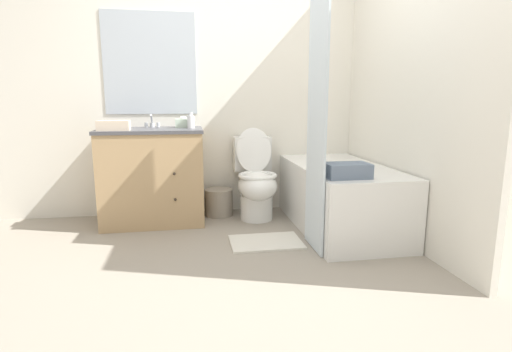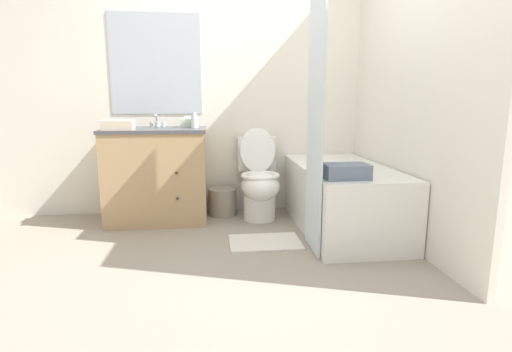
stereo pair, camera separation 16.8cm
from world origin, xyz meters
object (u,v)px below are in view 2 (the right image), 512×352
Objects in this scene: toilet at (259,181)px; bath_towel_folded at (346,171)px; hand_towel_folded at (118,125)px; tissue_box at (187,123)px; soap_dispenser at (195,121)px; bath_mat at (265,242)px; bathtub at (342,197)px; sink_faucet at (157,123)px; wastebasket at (223,202)px; vanity_cabinet at (157,174)px.

toilet reaches higher than bath_towel_folded.
tissue_box is at bearing 25.09° from hand_towel_folded.
bath_mat is (0.55, -0.73, -0.91)m from soap_dispenser.
tissue_box reaches higher than bathtub.
sink_faucet is 1.56m from bath_mat.
bath_towel_folded reaches higher than wastebasket.
sink_faucet is 1.02× the size of tissue_box.
sink_faucet is 1.00× the size of soap_dispenser.
bath_towel_folded is at bearing -38.66° from sink_faucet.
soap_dispenser is 0.25× the size of bath_mat.
hand_towel_folded is 0.82× the size of bath_towel_folded.
tissue_box reaches higher than wastebasket.
sink_faucet is at bearing 153.05° from soap_dispenser.
sink_faucet reaches higher than toilet.
bathtub is 5.43× the size of wastebasket.
hand_towel_folded is (-1.90, 0.29, 0.62)m from bathtub.
soap_dispenser is at bearing 126.72° from bath_mat.
soap_dispenser is at bearing -156.93° from wastebasket.
sink_faucet is at bearing 50.78° from hand_towel_folded.
wastebasket is 0.83m from tissue_box.
soap_dispenser reaches higher than vanity_cabinet.
tissue_box is at bearing -15.92° from sink_faucet.
tissue_box is 0.99× the size of soap_dispenser.
bathtub is at bearing -19.81° from soap_dispenser.
soap_dispenser is (0.36, 0.00, 0.48)m from vanity_cabinet.
wastebasket is 1.94× the size of tissue_box.
tissue_box is at bearing 157.41° from bathtub.
bath_towel_folded is at bearing -107.03° from bathtub.
bath_mat is at bearing -70.31° from wastebasket.
wastebasket is 0.85× the size of bath_towel_folded.
bathtub is at bearing -8.56° from hand_towel_folded.
vanity_cabinet is 0.62× the size of bathtub.
hand_towel_folded is at bearing -149.74° from vanity_cabinet.
tissue_box is 0.63m from hand_towel_folded.
hand_towel_folded reaches higher than wastebasket.
wastebasket reaches higher than bath_mat.
soap_dispenser reaches higher than bathtub.
vanity_cabinet is 1.68m from bathtub.
vanity_cabinet is at bearing 176.89° from toilet.
vanity_cabinet is 0.57m from hand_towel_folded.
wastebasket is 0.90m from bath_mat.
wastebasket is (-1.01, 0.56, -0.15)m from bathtub.
wastebasket is 1.46m from bath_towel_folded.
sink_faucet is 0.40m from soap_dispenser.
soap_dispenser is (0.36, -0.18, 0.03)m from sink_faucet.
wastebasket is 0.49× the size of bath_mat.
hand_towel_folded reaches higher than bath_mat.
sink_faucet is (-0.00, 0.18, 0.46)m from vanity_cabinet.
tissue_box is 0.25× the size of bath_mat.
hand_towel_folded is at bearing 154.50° from bath_mat.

